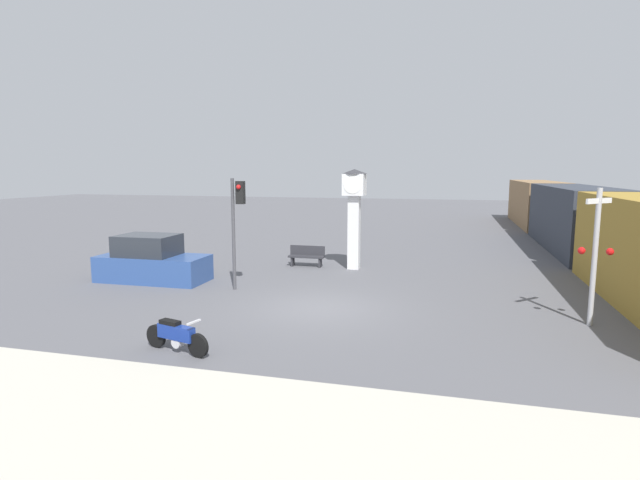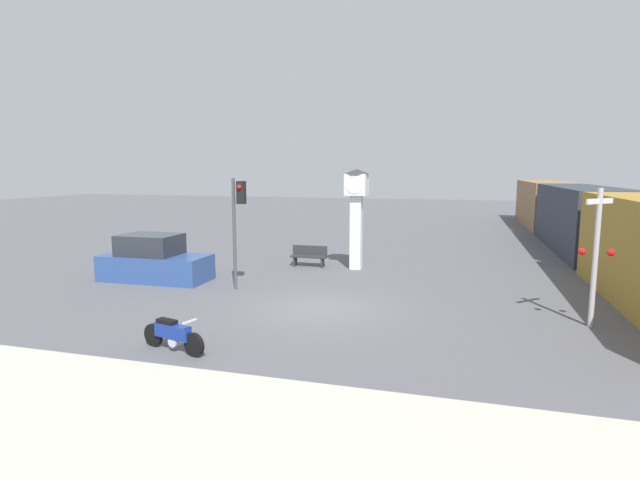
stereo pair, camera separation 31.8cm
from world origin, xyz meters
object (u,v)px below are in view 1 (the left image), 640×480
(clock_tower, at_px, (354,203))
(freight_train, at_px, (574,218))
(railroad_crossing_signal, at_px, (595,251))
(parked_car, at_px, (152,262))
(bench, at_px, (307,256))
(traffic_light, at_px, (237,214))
(motorcycle, at_px, (176,336))

(clock_tower, relative_size, freight_train, 0.12)
(clock_tower, xyz_separation_m, freight_train, (10.47, 8.22, -1.17))
(freight_train, xyz_separation_m, railroad_crossing_signal, (-2.61, -14.43, 0.38))
(freight_train, relative_size, parked_car, 8.85)
(railroad_crossing_signal, height_order, bench, railroad_crossing_signal)
(traffic_light, distance_m, railroad_crossing_signal, 11.26)
(freight_train, xyz_separation_m, traffic_light, (-13.76, -13.07, 1.05))
(clock_tower, height_order, railroad_crossing_signal, clock_tower)
(bench, bearing_deg, traffic_light, -103.48)
(freight_train, xyz_separation_m, bench, (-12.61, -8.24, -1.21))
(traffic_light, relative_size, bench, 2.49)
(motorcycle, xyz_separation_m, bench, (0.02, 10.96, 0.08))
(traffic_light, relative_size, parked_car, 0.95)
(railroad_crossing_signal, bearing_deg, traffic_light, 173.02)
(motorcycle, relative_size, parked_car, 0.45)
(railroad_crossing_signal, bearing_deg, freight_train, 79.75)
(traffic_light, bearing_deg, parked_car, 172.73)
(clock_tower, distance_m, railroad_crossing_signal, 10.05)
(motorcycle, relative_size, freight_train, 0.05)
(motorcycle, height_order, railroad_crossing_signal, railroad_crossing_signal)
(motorcycle, height_order, parked_car, parked_car)
(freight_train, bearing_deg, bench, -146.83)
(clock_tower, relative_size, parked_car, 1.02)
(parked_car, bearing_deg, bench, 40.38)
(motorcycle, relative_size, traffic_light, 0.47)
(traffic_light, height_order, bench, traffic_light)
(bench, bearing_deg, motorcycle, -90.13)
(freight_train, distance_m, parked_car, 21.65)
(freight_train, bearing_deg, railroad_crossing_signal, -100.25)
(parked_car, bearing_deg, freight_train, 34.93)
(traffic_light, xyz_separation_m, railroad_crossing_signal, (11.15, -1.37, -0.68))
(traffic_light, bearing_deg, clock_tower, 55.84)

